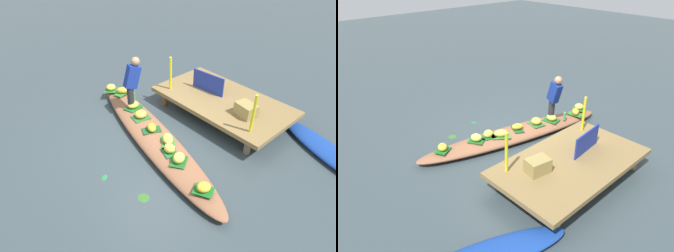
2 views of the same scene
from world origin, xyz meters
TOP-DOWN VIEW (x-y plane):
  - canal_water at (0.00, 0.00)m, footprint 40.00×40.00m
  - dock_platform at (0.33, 1.91)m, footprint 3.20×1.80m
  - vendor_boat at (0.00, 0.00)m, footprint 5.13×1.83m
  - leaf_mat_0 at (1.87, -0.41)m, footprint 0.42×0.39m
  - banana_bunch_0 at (1.87, -0.41)m, footprint 0.29×0.31m
  - leaf_mat_1 at (-0.58, 0.14)m, footprint 0.38×0.43m
  - banana_bunch_1 at (-0.58, 0.14)m, footprint 0.33×0.34m
  - leaf_mat_2 at (-2.12, 0.34)m, footprint 0.45×0.45m
  - banana_bunch_2 at (-2.12, 0.34)m, footprint 0.28×0.29m
  - leaf_mat_3 at (0.75, -0.18)m, footprint 0.39×0.34m
  - banana_bunch_3 at (0.75, -0.18)m, footprint 0.25×0.21m
  - leaf_mat_4 at (-1.78, 0.47)m, footprint 0.31×0.45m
  - banana_bunch_4 at (-1.78, 0.47)m, footprint 0.34×0.33m
  - leaf_mat_5 at (0.50, -0.00)m, footprint 0.52×0.48m
  - banana_bunch_5 at (0.50, -0.00)m, footprint 0.38×0.35m
  - leaf_mat_6 at (1.07, -0.23)m, footprint 0.43×0.46m
  - banana_bunch_6 at (1.07, -0.23)m, footprint 0.31×0.33m
  - leaf_mat_7 at (-1.03, 0.26)m, footprint 0.38×0.44m
  - banana_bunch_7 at (-1.03, 0.26)m, footprint 0.27×0.30m
  - leaf_mat_8 at (-0.03, 0.01)m, footprint 0.38×0.46m
  - banana_bunch_8 at (-0.03, 0.01)m, footprint 0.34×0.29m
  - vendor_person at (-1.04, 0.29)m, footprint 0.26×0.45m
  - water_bottle at (-1.30, 0.48)m, footprint 0.07×0.07m
  - market_banner at (-0.17, 1.91)m, footprint 0.89×0.12m
  - railing_post_west at (-0.87, 1.31)m, footprint 0.06×0.06m
  - railing_post_east at (1.53, 1.31)m, footprint 0.06×0.06m
  - produce_crate at (1.11, 1.72)m, footprint 0.49×0.39m
  - drifting_plant_0 at (1.15, -1.13)m, footprint 0.23×0.21m
  - drifting_plant_1 at (0.28, -1.38)m, footprint 0.19×0.19m

SIDE VIEW (x-z plane):
  - canal_water at x=0.00m, z-range 0.00..0.00m
  - drifting_plant_0 at x=1.15m, z-range 0.00..0.01m
  - drifting_plant_1 at x=0.28m, z-range 0.00..0.01m
  - vendor_boat at x=0.00m, z-range 0.00..0.24m
  - leaf_mat_0 at x=1.87m, z-range 0.24..0.25m
  - leaf_mat_1 at x=-0.58m, z-range 0.24..0.25m
  - leaf_mat_2 at x=-2.12m, z-range 0.24..0.25m
  - leaf_mat_3 at x=0.75m, z-range 0.24..0.25m
  - leaf_mat_4 at x=-1.78m, z-range 0.24..0.25m
  - leaf_mat_5 at x=0.50m, z-range 0.24..0.25m
  - leaf_mat_6 at x=1.07m, z-range 0.24..0.25m
  - leaf_mat_7 at x=-1.03m, z-range 0.24..0.25m
  - leaf_mat_8 at x=-0.03m, z-range 0.24..0.25m
  - banana_bunch_8 at x=-0.03m, z-range 0.25..0.40m
  - banana_bunch_7 at x=-1.03m, z-range 0.25..0.41m
  - banana_bunch_4 at x=-1.78m, z-range 0.25..0.41m
  - banana_bunch_0 at x=1.87m, z-range 0.25..0.41m
  - banana_bunch_2 at x=-2.12m, z-range 0.25..0.41m
  - banana_bunch_5 at x=0.50m, z-range 0.25..0.41m
  - banana_bunch_1 at x=-0.58m, z-range 0.25..0.42m
  - banana_bunch_6 at x=1.07m, z-range 0.25..0.43m
  - banana_bunch_3 at x=0.75m, z-range 0.25..0.43m
  - water_bottle at x=-1.30m, z-range 0.24..0.46m
  - dock_platform at x=0.33m, z-range 0.16..0.60m
  - produce_crate at x=1.11m, z-range 0.44..0.73m
  - market_banner at x=-0.17m, z-range 0.44..0.91m
  - railing_post_west at x=-0.87m, z-range 0.44..1.28m
  - railing_post_east at x=1.53m, z-range 0.44..1.28m
  - vendor_person at x=-1.04m, z-range 0.33..1.57m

